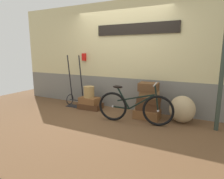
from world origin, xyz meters
TOP-DOWN VIEW (x-y plane):
  - ground at (0.00, 0.00)m, footprint 8.51×5.20m
  - station_building at (0.01, 0.85)m, footprint 6.51×0.74m
  - suitcase_0 at (-0.69, 0.35)m, footprint 0.62×0.44m
  - suitcase_1 at (-0.70, 0.31)m, footprint 0.51×0.35m
  - suitcase_2 at (0.87, 0.31)m, footprint 0.56×0.42m
  - suitcase_3 at (0.88, 0.33)m, footprint 0.55×0.42m
  - suitcase_4 at (0.89, 0.34)m, footprint 0.49×0.40m
  - suitcase_5 at (0.89, 0.35)m, footprint 0.39×0.29m
  - suitcase_6 at (0.87, 0.33)m, footprint 0.45×0.37m
  - wicker_basket at (-0.71, 0.32)m, footprint 0.28×0.28m
  - luggage_trolley at (-1.21, 0.40)m, footprint 0.46×0.37m
  - burlap_sack at (1.60, 0.39)m, footprint 0.54×0.46m
  - bicycle at (0.72, -0.12)m, footprint 1.59×0.46m

SIDE VIEW (x-z plane):
  - ground at x=0.00m, z-range -0.06..0.00m
  - suitcase_0 at x=-0.69m, z-range 0.00..0.15m
  - suitcase_2 at x=0.87m, z-range 0.00..0.20m
  - suitcase_1 at x=-0.70m, z-range 0.15..0.31m
  - suitcase_3 at x=0.88m, z-range 0.20..0.37m
  - burlap_sack at x=1.60m, z-range 0.00..0.57m
  - luggage_trolley at x=-1.21m, z-range -0.38..1.01m
  - bicycle at x=0.72m, z-range -0.09..0.77m
  - suitcase_4 at x=0.89m, z-range 0.37..0.49m
  - wicker_basket at x=-0.71m, z-range 0.31..0.60m
  - suitcase_5 at x=0.89m, z-range 0.49..0.63m
  - suitcase_6 at x=0.87m, z-range 0.63..0.81m
  - station_building at x=0.01m, z-range 0.00..2.73m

